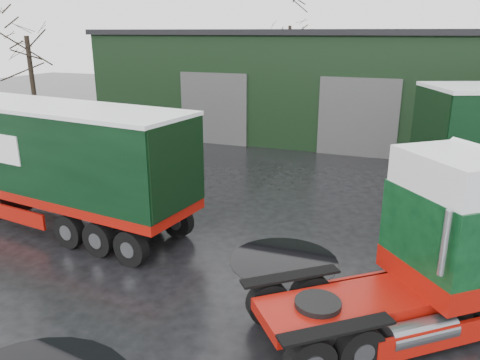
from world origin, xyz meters
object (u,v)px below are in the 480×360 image
trailer_left (24,160)px  tree_left (30,66)px  hero_tractor (386,249)px  warehouse (372,83)px  tree_back_a (289,49)px

trailer_left → tree_left: 14.36m
hero_tractor → tree_left: (-21.50, 13.02, 2.32)m
tree_left → warehouse: bearing=22.8°
tree_back_a → trailer_left: bearing=-93.0°
hero_tractor → tree_left: tree_left is taller
hero_tractor → tree_left: size_ratio=0.73×
tree_left → tree_back_a: bearing=58.6°
warehouse → tree_left: size_ratio=3.81×
hero_tractor → trailer_left: 12.25m
tree_left → hero_tractor: bearing=-31.2°
hero_tractor → trailer_left: bearing=-140.8°
warehouse → tree_left: 20.64m
trailer_left → tree_back_a: size_ratio=1.38×
warehouse → tree_back_a: size_ratio=3.41×
tree_back_a → warehouse: bearing=-51.3°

